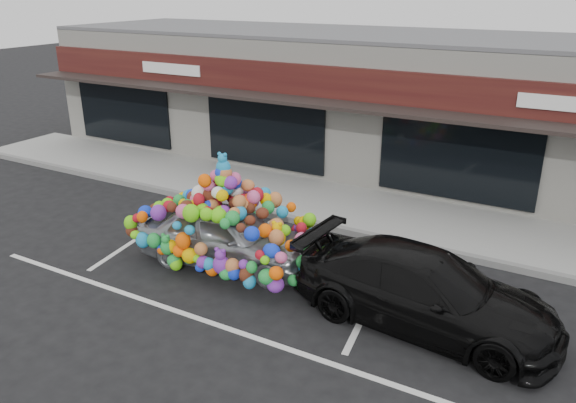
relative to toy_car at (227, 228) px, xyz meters
The scene contains 9 objects.
ground 0.99m from the toy_car, 21.10° to the left, with size 90.00×90.00×0.00m, color black.
shop_building 8.75m from the toy_car, 86.69° to the left, with size 24.00×7.20×4.31m.
sidewalk 4.29m from the toy_car, 83.21° to the left, with size 26.00×3.00×0.15m, color #9A9A94.
kerb 2.84m from the toy_car, 79.50° to the left, with size 26.00×0.18×0.16m, color slate.
parking_stripe_left 2.85m from the toy_car, behind, with size 0.12×4.40×0.01m, color silver.
parking_stripe_mid 3.42m from the toy_car, ahead, with size 0.12×4.40×0.01m, color silver.
lane_line 3.37m from the toy_car, 40.14° to the right, with size 14.00×0.12×0.01m, color silver.
toy_car is the anchor object (origin of this frame).
black_sedan 4.46m from the toy_car, ahead, with size 4.74×1.93×1.38m, color black.
Camera 1 is at (6.08, -9.21, 5.75)m, focal length 35.00 mm.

